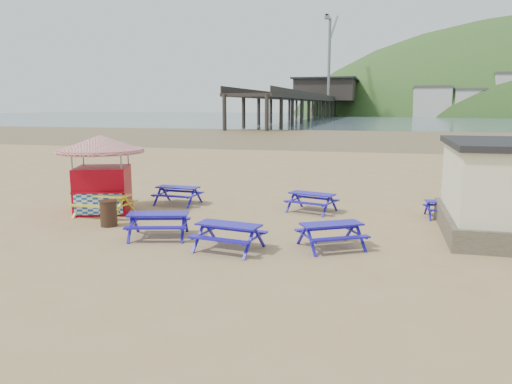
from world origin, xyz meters
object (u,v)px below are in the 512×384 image
(picnic_table_yellow, at_px, (104,205))
(picnic_table_blue_b, at_px, (312,202))
(litter_bin, at_px, (109,213))
(ice_cream_kiosk, at_px, (102,164))
(picnic_table_blue_a, at_px, (178,195))

(picnic_table_yellow, bearing_deg, picnic_table_blue_b, 22.60)
(picnic_table_yellow, relative_size, litter_bin, 2.29)
(picnic_table_blue_b, relative_size, picnic_table_yellow, 1.03)
(ice_cream_kiosk, bearing_deg, picnic_table_yellow, -77.27)
(picnic_table_blue_a, relative_size, picnic_table_blue_b, 0.89)
(picnic_table_blue_a, height_order, picnic_table_yellow, picnic_table_yellow)
(picnic_table_yellow, bearing_deg, litter_bin, -51.31)
(picnic_table_yellow, bearing_deg, picnic_table_blue_a, 59.91)
(picnic_table_blue_a, distance_m, ice_cream_kiosk, 3.56)
(picnic_table_yellow, height_order, litter_bin, litter_bin)
(picnic_table_blue_a, xyz_separation_m, picnic_table_yellow, (-1.88, -2.88, 0.04))
(litter_bin, bearing_deg, picnic_table_blue_a, 79.53)
(ice_cream_kiosk, xyz_separation_m, litter_bin, (1.51, -2.17, -1.49))
(ice_cream_kiosk, bearing_deg, picnic_table_blue_b, -6.06)
(picnic_table_blue_b, distance_m, picnic_table_yellow, 8.26)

